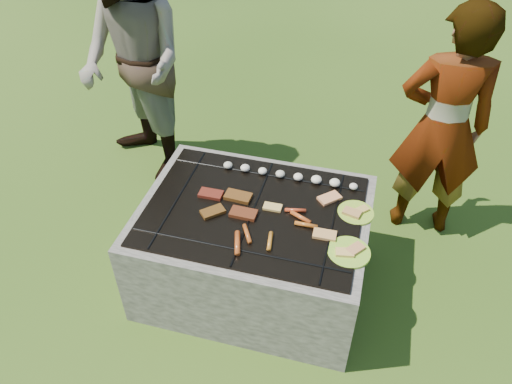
{
  "coord_description": "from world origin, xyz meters",
  "views": [
    {
      "loc": [
        0.56,
        -2.0,
        2.52
      ],
      "look_at": [
        0.0,
        0.05,
        0.7
      ],
      "focal_mm": 35.0,
      "sensor_mm": 36.0,
      "label": 1
    }
  ],
  "objects_px": {
    "plate_near": "(349,252)",
    "cook": "(442,128)",
    "plate_far": "(356,213)",
    "fire_pit": "(254,249)",
    "bystander": "(133,64)"
  },
  "relations": [
    {
      "from": "fire_pit",
      "to": "cook",
      "type": "height_order",
      "value": "cook"
    },
    {
      "from": "cook",
      "to": "plate_far",
      "type": "bearing_deg",
      "value": 51.9
    },
    {
      "from": "plate_far",
      "to": "plate_near",
      "type": "height_order",
      "value": "same"
    },
    {
      "from": "fire_pit",
      "to": "cook",
      "type": "relative_size",
      "value": 0.81
    },
    {
      "from": "bystander",
      "to": "plate_near",
      "type": "bearing_deg",
      "value": 4.76
    },
    {
      "from": "plate_far",
      "to": "plate_near",
      "type": "xyz_separation_m",
      "value": [
        0.0,
        -0.31,
        0.0
      ]
    },
    {
      "from": "fire_pit",
      "to": "plate_far",
      "type": "bearing_deg",
      "value": 12.78
    },
    {
      "from": "plate_near",
      "to": "cook",
      "type": "height_order",
      "value": "cook"
    },
    {
      "from": "fire_pit",
      "to": "plate_far",
      "type": "distance_m",
      "value": 0.66
    },
    {
      "from": "fire_pit",
      "to": "plate_near",
      "type": "xyz_separation_m",
      "value": [
        0.56,
        -0.18,
        0.33
      ]
    },
    {
      "from": "plate_far",
      "to": "plate_near",
      "type": "relative_size",
      "value": 0.89
    },
    {
      "from": "fire_pit",
      "to": "bystander",
      "type": "relative_size",
      "value": 0.71
    },
    {
      "from": "plate_near",
      "to": "cook",
      "type": "relative_size",
      "value": 0.18
    },
    {
      "from": "plate_far",
      "to": "plate_near",
      "type": "distance_m",
      "value": 0.31
    },
    {
      "from": "plate_far",
      "to": "bystander",
      "type": "xyz_separation_m",
      "value": [
        -1.7,
        0.79,
        0.3
      ]
    }
  ]
}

